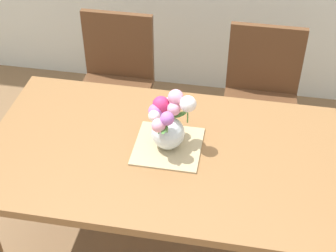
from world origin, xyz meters
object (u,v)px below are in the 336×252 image
dining_table (161,165)px  chair_right (261,94)px  flower_vase (167,121)px  chair_left (115,79)px

dining_table → chair_right: 0.91m
chair_right → flower_vase: size_ratio=3.41×
dining_table → chair_left: size_ratio=1.75×
dining_table → chair_left: bearing=118.5°
chair_left → flower_vase: flower_vase is taller
chair_left → flower_vase: bearing=121.1°
dining_table → chair_left: chair_left is taller
dining_table → flower_vase: 0.23m
chair_left → chair_right: (0.86, 0.00, 0.00)m
chair_left → chair_right: same height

